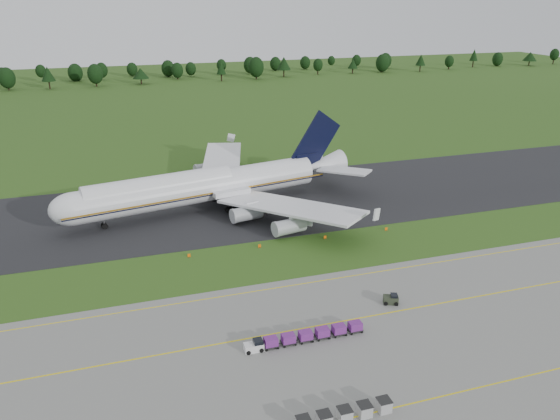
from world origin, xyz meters
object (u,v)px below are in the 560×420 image
object	(u,v)px
aircraft	(206,186)
uld_row	(345,414)
utility_cart	(391,300)
baggage_train	(303,336)
edge_markers	(293,242)

from	to	relation	value
aircraft	uld_row	distance (m)	67.80
utility_cart	baggage_train	bearing A→B (deg)	-162.10
aircraft	baggage_train	size ratio (longest dim) A/B	4.05
utility_cart	uld_row	xyz separation A→B (m)	(-16.61, -20.33, 0.16)
baggage_train	utility_cart	size ratio (longest dim) A/B	6.61
aircraft	uld_row	xyz separation A→B (m)	(2.73, -67.58, -4.62)
baggage_train	edge_markers	distance (m)	31.48
baggage_train	edge_markers	bearing A→B (deg)	73.72
utility_cart	edge_markers	distance (m)	26.06
aircraft	edge_markers	size ratio (longest dim) A/B	1.71
utility_cart	uld_row	size ratio (longest dim) A/B	0.23
aircraft	utility_cart	size ratio (longest dim) A/B	26.74
aircraft	baggage_train	distance (m)	52.72
edge_markers	uld_row	bearing A→B (deg)	-101.80
edge_markers	aircraft	bearing A→B (deg)	118.82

